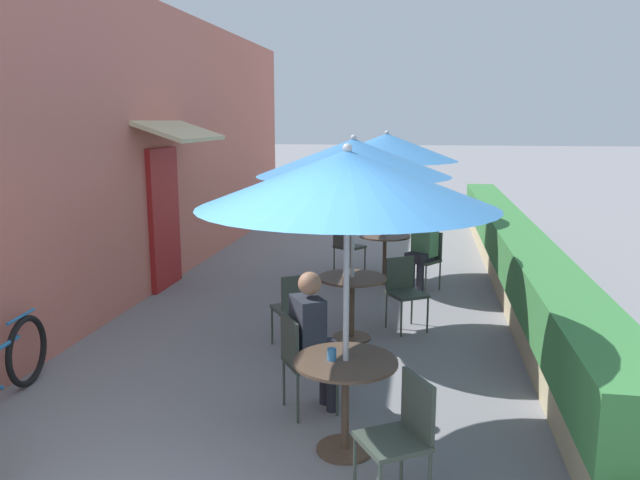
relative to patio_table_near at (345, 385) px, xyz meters
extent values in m
cube|color=#C66B5B|center=(-3.45, 5.00, 1.56)|extent=(0.24, 13.26, 4.20)
cube|color=maroon|center=(-3.29, 4.34, 0.51)|extent=(0.08, 0.96, 2.10)
cube|color=beige|center=(-2.98, 4.34, 1.81)|extent=(0.78, 1.80, 0.30)
cube|color=tan|center=(1.85, 4.90, -0.32)|extent=(0.44, 12.26, 0.45)
cube|color=#387A3D|center=(1.85, 4.90, 0.19)|extent=(0.60, 11.64, 0.56)
cylinder|color=brown|center=(0.00, 0.00, -0.53)|extent=(0.44, 0.44, 0.02)
cylinder|color=brown|center=(0.00, 0.00, -0.17)|extent=(0.06, 0.06, 0.72)
cylinder|color=brown|center=(0.00, 0.00, 0.19)|extent=(0.79, 0.79, 0.02)
cylinder|color=#B7B7BC|center=(0.00, 0.00, 0.59)|extent=(0.04, 0.04, 2.25)
cone|color=#387ABC|center=(0.00, 0.00, 1.56)|extent=(2.16, 2.16, 0.41)
sphere|color=#B7B7BC|center=(0.00, 0.00, 1.77)|extent=(0.07, 0.07, 0.07)
cube|color=#384238|center=(-0.39, 0.62, -0.09)|extent=(0.55, 0.55, 0.04)
cube|color=#384238|center=(-0.54, 0.53, 0.12)|extent=(0.23, 0.34, 0.42)
cylinder|color=#384238|center=(-0.14, 0.57, -0.32)|extent=(0.02, 0.02, 0.45)
cylinder|color=#384238|center=(-0.33, 0.87, -0.32)|extent=(0.02, 0.02, 0.45)
cylinder|color=#384238|center=(-0.44, 0.38, -0.32)|extent=(0.02, 0.02, 0.45)
cylinder|color=#384238|center=(-0.63, 0.68, -0.32)|extent=(0.02, 0.02, 0.45)
cylinder|color=#23232D|center=(-0.19, 0.65, -0.31)|extent=(0.11, 0.11, 0.47)
cylinder|color=#23232D|center=(-0.28, 0.79, -0.31)|extent=(0.11, 0.11, 0.47)
cube|color=#23232D|center=(-0.31, 0.67, -0.01)|extent=(0.46, 0.44, 0.12)
cube|color=#282D38|center=(-0.40, 0.61, 0.24)|extent=(0.37, 0.40, 0.50)
sphere|color=#A87556|center=(-0.39, 0.62, 0.61)|extent=(0.20, 0.20, 0.20)
cube|color=#384238|center=(0.39, -0.62, -0.09)|extent=(0.55, 0.55, 0.04)
cube|color=#384238|center=(0.54, -0.53, 0.12)|extent=(0.23, 0.34, 0.42)
cylinder|color=#384238|center=(0.14, -0.57, -0.32)|extent=(0.02, 0.02, 0.45)
cylinder|color=#384238|center=(0.44, -0.38, -0.32)|extent=(0.02, 0.02, 0.45)
cylinder|color=teal|center=(-0.10, -0.02, 0.24)|extent=(0.07, 0.07, 0.09)
cylinder|color=brown|center=(-0.24, 2.50, -0.53)|extent=(0.44, 0.44, 0.02)
cylinder|color=brown|center=(-0.24, 2.50, -0.17)|extent=(0.06, 0.06, 0.72)
cylinder|color=brown|center=(-0.24, 2.50, 0.19)|extent=(0.79, 0.79, 0.02)
cylinder|color=#B7B7BC|center=(-0.24, 2.50, 0.59)|extent=(0.04, 0.04, 2.25)
cone|color=#387ABC|center=(-0.24, 2.50, 1.56)|extent=(2.16, 2.16, 0.41)
sphere|color=#B7B7BC|center=(-0.24, 2.50, 1.77)|extent=(0.07, 0.07, 0.07)
cube|color=#384238|center=(-0.86, 2.11, -0.09)|extent=(0.55, 0.55, 0.04)
cube|color=#384238|center=(-0.76, 1.95, 0.12)|extent=(0.34, 0.23, 0.42)
cylinder|color=#384238|center=(-0.80, 2.36, -0.32)|extent=(0.02, 0.02, 0.45)
cylinder|color=#384238|center=(-1.10, 2.16, -0.32)|extent=(0.02, 0.02, 0.45)
cylinder|color=#384238|center=(-0.61, 2.05, -0.32)|extent=(0.02, 0.02, 0.45)
cylinder|color=#384238|center=(-0.91, 1.86, -0.32)|extent=(0.02, 0.02, 0.45)
cube|color=#384238|center=(0.38, 2.90, -0.09)|extent=(0.55, 0.55, 0.04)
cube|color=#384238|center=(0.28, 3.05, 0.12)|extent=(0.34, 0.23, 0.42)
cylinder|color=#384238|center=(0.33, 2.65, -0.32)|extent=(0.02, 0.02, 0.45)
cylinder|color=#384238|center=(0.63, 2.84, -0.32)|extent=(0.02, 0.02, 0.45)
cylinder|color=#384238|center=(0.13, 2.95, -0.32)|extent=(0.02, 0.02, 0.45)
cylinder|color=#384238|center=(0.44, 3.14, -0.32)|extent=(0.02, 0.02, 0.45)
cylinder|color=white|center=(-0.31, 2.52, 0.24)|extent=(0.07, 0.07, 0.09)
cylinder|color=brown|center=(-0.03, 5.17, -0.53)|extent=(0.44, 0.44, 0.02)
cylinder|color=brown|center=(-0.03, 5.17, -0.17)|extent=(0.06, 0.06, 0.72)
cylinder|color=brown|center=(-0.03, 5.17, 0.19)|extent=(0.79, 0.79, 0.02)
cylinder|color=#B7B7BC|center=(-0.03, 5.17, 0.59)|extent=(0.04, 0.04, 2.25)
cone|color=#387ABC|center=(-0.03, 5.17, 1.56)|extent=(2.16, 2.16, 0.41)
sphere|color=#B7B7BC|center=(-0.03, 5.17, 1.77)|extent=(0.07, 0.07, 0.07)
cube|color=#384238|center=(-0.63, 5.60, -0.09)|extent=(0.56, 0.56, 0.04)
cube|color=#384238|center=(-0.74, 5.45, 0.12)|extent=(0.33, 0.24, 0.42)
cylinder|color=#384238|center=(-0.38, 5.64, -0.32)|extent=(0.02, 0.02, 0.45)
cylinder|color=#384238|center=(-0.68, 5.85, -0.32)|extent=(0.02, 0.02, 0.45)
cylinder|color=#384238|center=(-0.59, 5.35, -0.32)|extent=(0.02, 0.02, 0.45)
cylinder|color=#384238|center=(-0.88, 5.55, -0.32)|extent=(0.02, 0.02, 0.45)
cube|color=#384238|center=(0.57, 4.75, -0.09)|extent=(0.56, 0.56, 0.04)
cube|color=#384238|center=(0.67, 4.90, 0.12)|extent=(0.33, 0.24, 0.42)
cylinder|color=#384238|center=(0.32, 4.71, -0.32)|extent=(0.02, 0.02, 0.45)
cylinder|color=#384238|center=(0.61, 4.50, -0.32)|extent=(0.02, 0.02, 0.45)
cylinder|color=#384238|center=(0.52, 5.00, -0.32)|extent=(0.02, 0.02, 0.45)
cylinder|color=#384238|center=(0.82, 4.79, -0.32)|extent=(0.02, 0.02, 0.45)
cylinder|color=#23232D|center=(0.40, 4.65, -0.31)|extent=(0.11, 0.11, 0.47)
cylinder|color=#23232D|center=(0.53, 4.56, -0.31)|extent=(0.11, 0.11, 0.47)
cube|color=#23232D|center=(0.51, 4.68, -0.01)|extent=(0.45, 0.47, 0.12)
cube|color=#4C8456|center=(0.58, 4.77, 0.24)|extent=(0.40, 0.38, 0.50)
sphere|color=#A87556|center=(0.57, 4.75, 0.61)|extent=(0.20, 0.20, 0.20)
cylinder|color=white|center=(-0.09, 5.31, 0.24)|extent=(0.07, 0.07, 0.09)
torus|color=black|center=(-3.15, 0.71, -0.20)|extent=(0.12, 0.68, 0.68)
cylinder|color=#236BA8|center=(-3.14, 0.67, 0.16)|extent=(0.07, 0.46, 0.03)
camera|label=1|loc=(0.54, -4.38, 1.97)|focal=35.00mm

